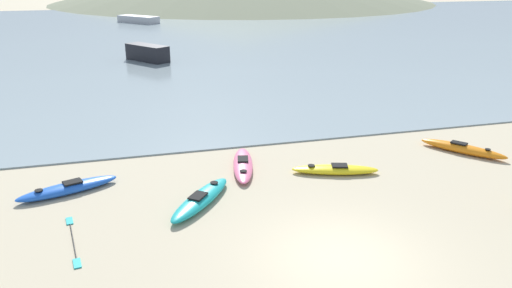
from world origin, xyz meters
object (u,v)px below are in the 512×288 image
object	(u,v)px
kayak_on_sand_3	(335,170)
loose_paddle	(73,241)
kayak_on_sand_2	(463,149)
kayak_on_sand_4	(243,165)
kayak_on_sand_0	(201,199)
moored_boat_4	(138,19)
kayak_on_sand_1	(68,188)
moored_boat_3	(147,53)

from	to	relation	value
kayak_on_sand_3	loose_paddle	size ratio (longest dim) A/B	1.11
kayak_on_sand_2	loose_paddle	bearing A→B (deg)	-168.09
kayak_on_sand_4	loose_paddle	xyz separation A→B (m)	(-5.53, -3.70, -0.12)
kayak_on_sand_0	loose_paddle	xyz separation A→B (m)	(-3.62, -1.29, -0.15)
moored_boat_4	loose_paddle	world-z (taller)	moored_boat_4
kayak_on_sand_1	loose_paddle	world-z (taller)	kayak_on_sand_1
loose_paddle	kayak_on_sand_2	bearing A→B (deg)	11.91
kayak_on_sand_4	loose_paddle	size ratio (longest dim) A/B	1.22
kayak_on_sand_3	moored_boat_4	size ratio (longest dim) A/B	0.56
kayak_on_sand_3	kayak_on_sand_4	world-z (taller)	kayak_on_sand_3
kayak_on_sand_1	kayak_on_sand_4	world-z (taller)	kayak_on_sand_1
kayak_on_sand_1	moored_boat_4	xyz separation A→B (m)	(4.52, 50.02, 0.31)
kayak_on_sand_3	loose_paddle	xyz separation A→B (m)	(-8.53, -2.41, -0.12)
kayak_on_sand_0	loose_paddle	distance (m)	3.85
loose_paddle	kayak_on_sand_3	bearing A→B (deg)	15.77
kayak_on_sand_2	kayak_on_sand_3	world-z (taller)	kayak_on_sand_2
kayak_on_sand_1	kayak_on_sand_4	size ratio (longest dim) A/B	0.95
kayak_on_sand_4	moored_boat_3	distance (m)	22.36
kayak_on_sand_2	loose_paddle	world-z (taller)	kayak_on_sand_2
kayak_on_sand_2	kayak_on_sand_4	xyz separation A→B (m)	(-8.59, 0.72, -0.04)
kayak_on_sand_0	loose_paddle	world-z (taller)	kayak_on_sand_0
kayak_on_sand_0	moored_boat_3	bearing A→B (deg)	90.04
kayak_on_sand_0	kayak_on_sand_2	world-z (taller)	kayak_on_sand_2
kayak_on_sand_0	moored_boat_3	distance (m)	24.68
kayak_on_sand_2	kayak_on_sand_3	xyz separation A→B (m)	(-5.59, -0.57, -0.04)
kayak_on_sand_4	kayak_on_sand_1	bearing A→B (deg)	-174.92
kayak_on_sand_1	kayak_on_sand_4	xyz separation A→B (m)	(5.88, 0.52, -0.02)
loose_paddle	kayak_on_sand_0	bearing A→B (deg)	19.60
kayak_on_sand_1	kayak_on_sand_4	distance (m)	5.90
moored_boat_4	kayak_on_sand_3	bearing A→B (deg)	-85.10
kayak_on_sand_1	kayak_on_sand_2	world-z (taller)	kayak_on_sand_2
kayak_on_sand_0	moored_boat_4	distance (m)	51.91
kayak_on_sand_0	kayak_on_sand_1	world-z (taller)	kayak_on_sand_0
loose_paddle	moored_boat_4	bearing A→B (deg)	85.51
kayak_on_sand_0	moored_boat_4	world-z (taller)	moored_boat_4
moored_boat_4	moored_boat_3	bearing A→B (deg)	-91.20
kayak_on_sand_3	loose_paddle	distance (m)	8.87
kayak_on_sand_1	kayak_on_sand_3	distance (m)	8.91
kayak_on_sand_0	loose_paddle	size ratio (longest dim) A/B	1.10
moored_boat_3	loose_paddle	distance (m)	26.22
moored_boat_4	kayak_on_sand_4	bearing A→B (deg)	-88.43
kayak_on_sand_1	moored_boat_3	size ratio (longest dim) A/B	0.86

